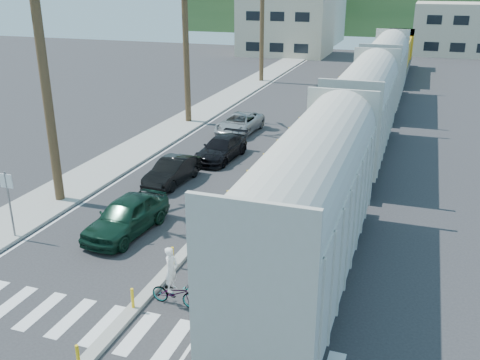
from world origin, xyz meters
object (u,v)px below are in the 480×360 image
at_px(car_lead, 126,216).
at_px(car_second, 172,171).
at_px(street_sign, 8,195).
at_px(cyclist, 174,287).

xyz_separation_m(car_lead, car_second, (-0.75, 6.03, -0.12)).
bearing_deg(street_sign, cyclist, -14.65).
relative_size(street_sign, car_lead, 0.62).
xyz_separation_m(car_second, cyclist, (5.00, -10.26, 0.01)).
bearing_deg(car_lead, cyclist, -40.67).
relative_size(car_lead, car_second, 1.14).
bearing_deg(cyclist, street_sign, 77.30).
distance_m(car_lead, cyclist, 6.00).
bearing_deg(street_sign, car_lead, 25.95).
height_order(car_lead, car_second, car_lead).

